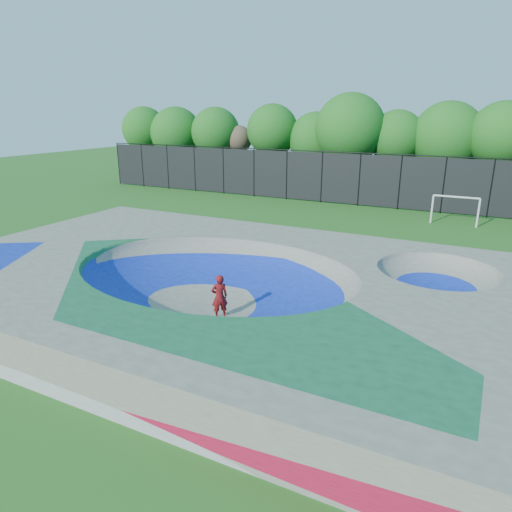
{
  "coord_description": "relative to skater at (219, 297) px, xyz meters",
  "views": [
    {
      "loc": [
        8.6,
        -13.62,
        7.07
      ],
      "look_at": [
        0.24,
        3.0,
        1.1
      ],
      "focal_mm": 32.0,
      "sensor_mm": 36.0,
      "label": 1
    }
  ],
  "objects": [
    {
      "name": "skateboard",
      "position": [
        0.0,
        0.0,
        -0.79
      ],
      "size": [
        0.64,
        0.76,
        0.05
      ],
      "primitive_type": "cube",
      "rotation": [
        0.0,
        0.0,
        0.93
      ],
      "color": "black",
      "rests_on": "ground"
    },
    {
      "name": "fence",
      "position": [
        -0.81,
        21.98,
        1.28
      ],
      "size": [
        48.09,
        0.09,
        4.04
      ],
      "color": "black",
      "rests_on": "ground"
    },
    {
      "name": "soccer_goal",
      "position": [
        6.3,
        18.59,
        0.49
      ],
      "size": [
        2.86,
        0.12,
        1.88
      ],
      "color": "silver",
      "rests_on": "ground"
    },
    {
      "name": "ground",
      "position": [
        -0.81,
        0.98,
        -0.81
      ],
      "size": [
        120.0,
        120.0,
        0.0
      ],
      "primitive_type": "plane",
      "color": "#1D5317",
      "rests_on": "ground"
    },
    {
      "name": "skate_deck",
      "position": [
        -0.81,
        0.98,
        -0.06
      ],
      "size": [
        22.0,
        14.0,
        1.5
      ],
      "primitive_type": "cube",
      "color": "gray",
      "rests_on": "ground"
    },
    {
      "name": "treeline",
      "position": [
        1.0,
        26.89,
        4.37
      ],
      "size": [
        53.3,
        7.38,
        8.74
      ],
      "color": "#412920",
      "rests_on": "ground"
    },
    {
      "name": "skater",
      "position": [
        0.0,
        0.0,
        0.0
      ],
      "size": [
        0.7,
        0.7,
        1.63
      ],
      "primitive_type": "imported",
      "rotation": [
        0.0,
        0.0,
        3.92
      ],
      "color": "red",
      "rests_on": "ground"
    }
  ]
}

